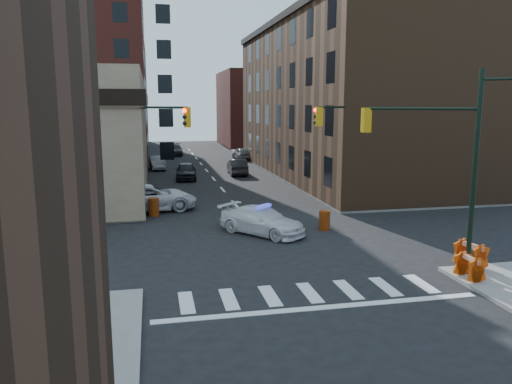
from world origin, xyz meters
name	(u,v)px	position (x,y,z in m)	size (l,w,h in m)	color
ground	(268,243)	(0.00, 0.00, 0.00)	(140.00, 140.00, 0.00)	black
sidewalk_ne	(390,160)	(23.00, 32.75, 0.07)	(34.00, 54.50, 0.15)	gray
apartment_block	(34,58)	(-18.50, 40.00, 12.00)	(25.00, 25.00, 24.00)	maroon
commercial_row_ne	(346,102)	(13.00, 22.50, 7.00)	(14.00, 34.00, 14.00)	#4F341F
filler_nw	(83,96)	(-16.00, 62.00, 8.00)	(20.00, 18.00, 16.00)	brown
filler_ne	(271,109)	(14.00, 58.00, 6.00)	(16.00, 16.00, 12.00)	maroon
signal_pole_se	(446,160)	(6.04, -5.52, 4.61)	(5.40, 5.27, 8.00)	black
signal_pole_nw	(145,149)	(-5.85, 5.34, 4.34)	(3.58, 3.67, 8.00)	black
signal_pole_ne	(341,145)	(5.84, 5.35, 4.34)	(3.67, 3.58, 8.00)	black
tree_ne_near	(281,137)	(7.50, 26.00, 3.49)	(3.00, 3.00, 4.85)	black
tree_ne_far	(264,133)	(7.50, 34.00, 3.49)	(3.00, 3.00, 4.85)	black
police_car	(262,221)	(0.11, 1.81, 0.72)	(2.01, 4.94, 1.43)	silver
pickup	(149,198)	(-5.80, 9.02, 0.86)	(2.85, 6.18, 1.72)	silver
parked_car_wnear	(186,171)	(-2.50, 22.21, 0.77)	(1.83, 4.54, 1.55)	black
parked_car_wfar	(157,163)	(-4.98, 29.93, 0.69)	(1.47, 4.20, 1.38)	#93979B
parked_car_wdeep	(175,150)	(-2.50, 44.11, 0.74)	(2.08, 5.12, 1.48)	black
parked_car_enear	(237,167)	(2.62, 24.32, 0.76)	(1.60, 4.60, 1.52)	black
parked_car_efar	(242,153)	(5.50, 37.62, 0.75)	(1.78, 4.42, 1.50)	gray
pedestrian_a	(91,200)	(-9.19, 7.49, 1.12)	(0.71, 0.47, 1.95)	black
pedestrian_b	(38,203)	(-12.15, 7.28, 1.12)	(0.95, 0.74, 1.95)	black
pedestrian_c	(45,196)	(-12.23, 9.70, 1.06)	(1.07, 0.44, 1.82)	#1E252E
barrel_road	(325,220)	(3.66, 1.92, 0.54)	(0.60, 0.60, 1.08)	#CE6009
barrel_bank	(154,207)	(-5.50, 7.33, 0.57)	(0.63, 0.63, 1.13)	red
barricade_se_a	(471,255)	(7.35, -5.70, 0.65)	(1.34, 0.67, 1.01)	#EB590B
barricade_se_b	(470,267)	(6.40, -7.00, 0.60)	(1.19, 0.60, 0.90)	#D5550A
barricade_nw_a	(115,212)	(-7.76, 6.27, 0.56)	(1.09, 0.54, 0.82)	red
barricade_nw_b	(102,211)	(-8.50, 6.50, 0.65)	(1.33, 0.66, 1.00)	#DD4A0A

